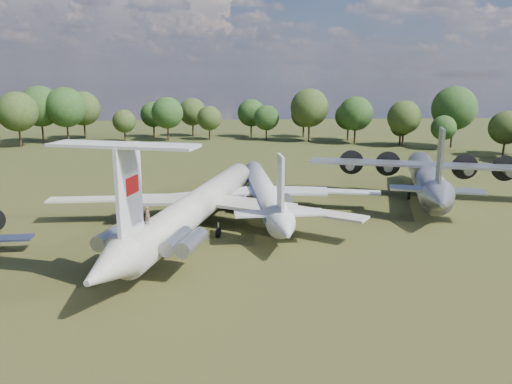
{
  "coord_description": "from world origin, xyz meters",
  "views": [
    {
      "loc": [
        6.7,
        -60.03,
        18.28
      ],
      "look_at": [
        11.18,
        -3.76,
        5.0
      ],
      "focal_mm": 35.0,
      "sensor_mm": 36.0,
      "label": 1
    }
  ],
  "objects_px": {
    "il62_airliner": "(199,210)",
    "an12_transport": "(427,182)",
    "person_on_il62": "(147,215)",
    "tu104_jet": "(264,196)"
  },
  "relations": [
    {
      "from": "il62_airliner",
      "to": "an12_transport",
      "type": "relative_size",
      "value": 1.3
    },
    {
      "from": "il62_airliner",
      "to": "person_on_il62",
      "type": "xyz_separation_m",
      "value": [
        -4.21,
        -13.46,
        3.34
      ]
    },
    {
      "from": "an12_transport",
      "to": "person_on_il62",
      "type": "distance_m",
      "value": 46.51
    },
    {
      "from": "tu104_jet",
      "to": "an12_transport",
      "type": "xyz_separation_m",
      "value": [
        25.09,
        5.21,
        0.46
      ]
    },
    {
      "from": "an12_transport",
      "to": "person_on_il62",
      "type": "height_order",
      "value": "person_on_il62"
    },
    {
      "from": "an12_transport",
      "to": "person_on_il62",
      "type": "relative_size",
      "value": 24.01
    },
    {
      "from": "tu104_jet",
      "to": "an12_transport",
      "type": "bearing_deg",
      "value": 10.51
    },
    {
      "from": "il62_airliner",
      "to": "tu104_jet",
      "type": "height_order",
      "value": "il62_airliner"
    },
    {
      "from": "il62_airliner",
      "to": "an12_transport",
      "type": "xyz_separation_m",
      "value": [
        33.67,
        13.33,
        0.08
      ]
    },
    {
      "from": "person_on_il62",
      "to": "il62_airliner",
      "type": "bearing_deg",
      "value": -82.99
    }
  ]
}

